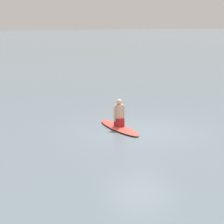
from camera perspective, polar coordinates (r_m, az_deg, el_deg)
ground_plane at (r=14.80m, az=4.03°, el=-2.78°), size 400.00×400.00×0.00m
surfboard at (r=15.14m, az=1.00°, el=-2.19°), size 0.86×2.74×0.10m
person_paddler at (r=15.02m, az=1.01°, el=-0.28°), size 0.45×0.36×1.03m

